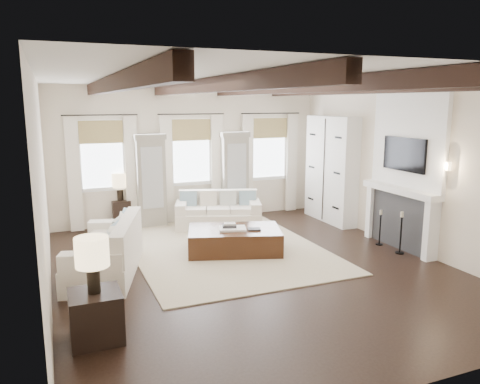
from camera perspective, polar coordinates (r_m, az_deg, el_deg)
name	(u,v)px	position (r m, az deg, el deg)	size (l,w,h in m)	color
ground	(254,268)	(8.18, 1.67, -9.29)	(7.50, 7.50, 0.00)	black
room_shell	(271,153)	(8.86, 3.83, 4.82)	(6.54, 7.54, 3.22)	white
area_rug	(225,248)	(9.25, -1.87, -6.82)	(3.52, 4.61, 0.02)	#C2B497
sofa_back	(218,213)	(10.73, -2.67, -2.57)	(2.08, 1.43, 0.82)	white
sofa_left	(109,252)	(8.12, -15.65, -7.06)	(1.56, 2.33, 0.92)	white
ottoman	(234,240)	(8.98, -0.69, -5.91)	(1.73, 1.08, 0.45)	black
tray	(232,229)	(8.86, -0.92, -4.48)	(0.50, 0.38, 0.04)	white
book_lower	(229,226)	(8.89, -1.30, -4.16)	(0.26, 0.20, 0.04)	#262628
book_upper	(230,224)	(8.91, -1.27, -3.90)	(0.22, 0.17, 0.03)	beige
book_loose	(254,229)	(8.84, 1.73, -4.56)	(0.24, 0.18, 0.03)	#262628
side_table_front	(96,316)	(6.05, -17.16, -14.26)	(0.60, 0.60, 0.60)	black
lamp_front	(92,255)	(5.77, -17.59, -7.37)	(0.39, 0.39, 0.68)	black
side_table_back	(121,213)	(11.14, -14.29, -2.50)	(0.41, 0.41, 0.61)	black
lamp_back	(120,182)	(11.00, -14.47, 1.21)	(0.37, 0.37, 0.63)	black
candlestick_near	(401,236)	(9.36, 18.99, -5.12)	(0.16, 0.16, 0.81)	black
candlestick_far	(380,230)	(9.81, 16.69, -4.51)	(0.14, 0.14, 0.71)	black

